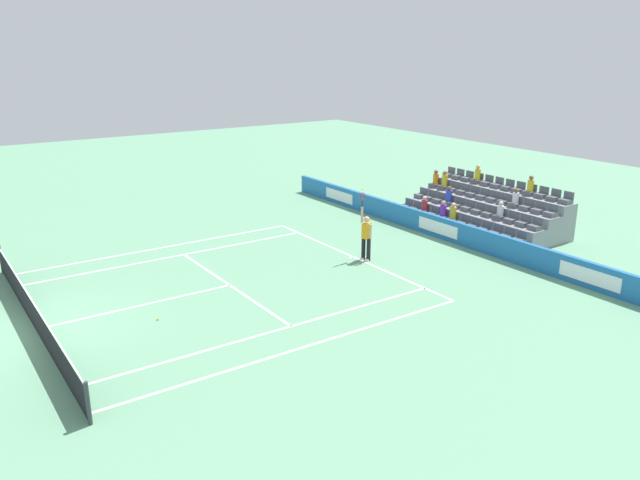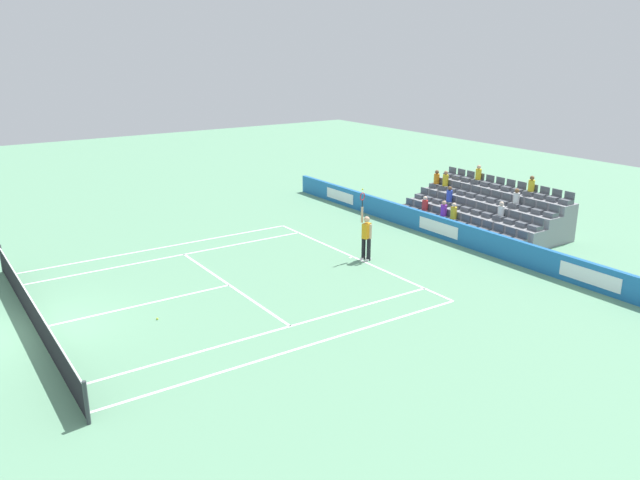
% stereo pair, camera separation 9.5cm
% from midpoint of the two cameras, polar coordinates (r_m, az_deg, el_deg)
% --- Properties ---
extents(ground_plane, '(80.00, 80.00, 0.00)m').
position_cam_midpoint_polar(ground_plane, '(20.69, -24.57, -7.42)').
color(ground_plane, '#669E77').
extents(line_baseline, '(10.97, 0.10, 0.01)m').
position_cam_midpoint_polar(line_baseline, '(25.11, 2.93, -1.54)').
color(line_baseline, white).
rests_on(line_baseline, ground).
extents(line_service, '(8.23, 0.10, 0.01)m').
position_cam_midpoint_polar(line_service, '(22.40, -8.35, -4.08)').
color(line_service, white).
rests_on(line_service, ground).
extents(line_centre_service, '(0.10, 6.40, 0.01)m').
position_cam_midpoint_polar(line_centre_service, '(21.32, -16.11, -5.74)').
color(line_centre_service, white).
rests_on(line_centre_service, ground).
extents(line_singles_sideline_left, '(0.10, 11.89, 0.01)m').
position_cam_midpoint_polar(line_singles_sideline_left, '(25.81, -13.32, -1.47)').
color(line_singles_sideline_left, white).
rests_on(line_singles_sideline_left, ground).
extents(line_singles_sideline_right, '(0.10, 11.89, 0.01)m').
position_cam_midpoint_polar(line_singles_sideline_right, '(18.85, -3.99, -8.17)').
color(line_singles_sideline_right, white).
rests_on(line_singles_sideline_right, ground).
extents(line_doubles_sideline_left, '(0.10, 11.89, 0.01)m').
position_cam_midpoint_polar(line_doubles_sideline_left, '(27.03, -14.39, -0.70)').
color(line_doubles_sideline_left, white).
rests_on(line_doubles_sideline_left, ground).
extents(line_doubles_sideline_right, '(0.10, 11.89, 0.01)m').
position_cam_midpoint_polar(line_doubles_sideline_right, '(17.80, -1.71, -9.75)').
color(line_doubles_sideline_right, white).
rests_on(line_doubles_sideline_right, ground).
extents(line_centre_mark, '(0.10, 0.20, 0.01)m').
position_cam_midpoint_polar(line_centre_mark, '(25.05, 2.75, -1.58)').
color(line_centre_mark, white).
rests_on(line_centre_mark, ground).
extents(sponsor_barrier, '(22.08, 0.22, 0.94)m').
position_cam_midpoint_polar(sponsor_barrier, '(27.99, 10.73, 1.16)').
color(sponsor_barrier, '#1E66AD').
rests_on(sponsor_barrier, ground).
extents(tennis_net, '(11.97, 0.10, 1.07)m').
position_cam_midpoint_polar(tennis_net, '(20.50, -24.74, -6.16)').
color(tennis_net, '#33383D').
rests_on(tennis_net, ground).
extents(tennis_player, '(0.54, 0.43, 2.85)m').
position_cam_midpoint_polar(tennis_player, '(24.50, 4.11, 0.38)').
color(tennis_player, black).
rests_on(tennis_player, ground).
extents(stadium_stand, '(7.44, 3.80, 2.59)m').
position_cam_midpoint_polar(stadium_stand, '(30.03, 14.72, 2.41)').
color(stadium_stand, gray).
rests_on(stadium_stand, ground).
extents(loose_tennis_ball, '(0.07, 0.07, 0.07)m').
position_cam_midpoint_polar(loose_tennis_ball, '(20.09, -14.69, -6.98)').
color(loose_tennis_ball, '#D1E533').
rests_on(loose_tennis_ball, ground).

